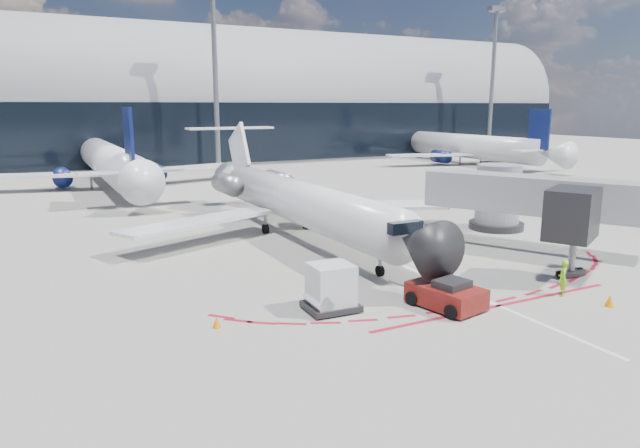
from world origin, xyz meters
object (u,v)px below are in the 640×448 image
ramp_worker (563,278)px  uld_container (331,288)px  pushback_tug (446,295)px  regional_jet (294,200)px

ramp_worker → uld_container: uld_container is taller
pushback_tug → uld_container: bearing=145.6°
regional_jet → pushback_tug: bearing=-89.8°
pushback_tug → ramp_worker: bearing=-23.5°
regional_jet → pushback_tug: (0.06, -16.63, -1.97)m
ramp_worker → pushback_tug: bearing=-55.4°
regional_jet → ramp_worker: bearing=-71.1°
pushback_tug → uld_container: (-4.88, 2.02, 0.46)m
regional_jet → ramp_worker: size_ratio=17.24×
regional_jet → uld_container: (-4.82, -14.61, -1.50)m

